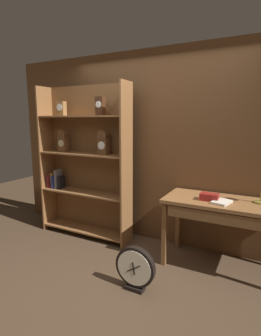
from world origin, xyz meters
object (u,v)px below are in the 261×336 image
(workbench, at_px, (227,210))
(open_repair_manual, at_px, (222,202))
(round_clock_large, at_px, (135,268))
(bookshelf, at_px, (84,163))
(toolbox_small, at_px, (209,197))

(workbench, xyz_separation_m, open_repair_manual, (-0.05, -0.08, 0.11))
(round_clock_large, bearing_deg, bookshelf, 145.28)
(workbench, xyz_separation_m, round_clock_large, (-0.73, -0.81, -0.47))
(bookshelf, distance_m, open_repair_manual, 1.95)
(workbench, relative_size, toolbox_small, 7.02)
(workbench, bearing_deg, open_repair_manual, -122.27)
(bookshelf, xyz_separation_m, round_clock_large, (1.26, -0.87, -0.84))
(toolbox_small, xyz_separation_m, round_clock_large, (-0.53, -0.77, -0.61))
(bookshelf, relative_size, round_clock_large, 4.72)
(open_repair_manual, relative_size, round_clock_large, 0.48)
(toolbox_small, bearing_deg, workbench, 12.63)
(workbench, relative_size, round_clock_large, 3.03)
(open_repair_manual, bearing_deg, round_clock_large, -117.80)
(toolbox_small, relative_size, round_clock_large, 0.43)
(open_repair_manual, bearing_deg, workbench, 72.70)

